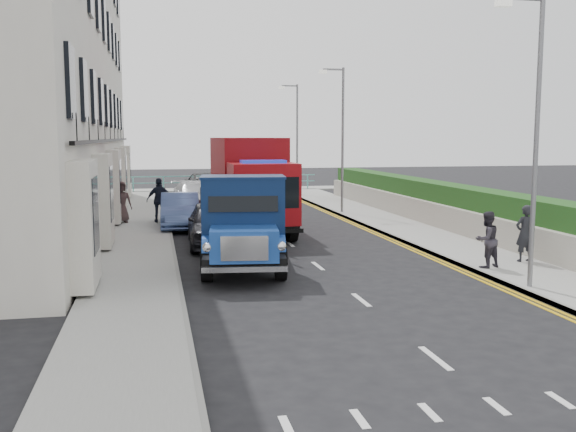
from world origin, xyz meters
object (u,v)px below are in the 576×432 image
at_px(lamp_near, 532,126).
at_px(pedestrian_east_near, 525,233).
at_px(red_lorry, 250,182).
at_px(lamp_mid, 340,131).
at_px(bedford_lorry, 243,229).
at_px(lamp_far, 295,133).
at_px(parked_car_front, 215,223).

xyz_separation_m(lamp_near, pedestrian_east_near, (1.74, 2.86, -3.05)).
xyz_separation_m(red_lorry, pedestrian_east_near, (6.82, -8.41, -1.02)).
bearing_deg(lamp_mid, red_lorry, -136.99).
xyz_separation_m(lamp_mid, bedford_lorry, (-6.43, -12.51, -2.78)).
relative_size(lamp_near, lamp_far, 1.00).
xyz_separation_m(lamp_mid, pedestrian_east_near, (1.74, -13.14, -3.05)).
distance_m(lamp_near, pedestrian_east_near, 4.53).
xyz_separation_m(lamp_far, pedestrian_east_near, (1.74, -23.14, -3.05)).
height_order(lamp_mid, lamp_far, same).
height_order(lamp_mid, red_lorry, lamp_mid).
relative_size(lamp_mid, pedestrian_east_near, 4.22).
relative_size(lamp_far, bedford_lorry, 1.20).
xyz_separation_m(lamp_near, lamp_mid, (0.00, 16.00, 0.00)).
distance_m(bedford_lorry, pedestrian_east_near, 8.20).
bearing_deg(parked_car_front, lamp_near, -48.27).
height_order(bedford_lorry, parked_car_front, bedford_lorry).
bearing_deg(lamp_near, parked_car_front, 129.66).
distance_m(red_lorry, parked_car_front, 3.73).
bearing_deg(red_lorry, bedford_lorry, -100.82).
xyz_separation_m(lamp_near, red_lorry, (-5.07, 11.27, -2.03)).
height_order(lamp_near, pedestrian_east_near, lamp_near).
bearing_deg(lamp_far, lamp_mid, -90.00).
distance_m(lamp_mid, lamp_far, 10.00).
relative_size(lamp_near, bedford_lorry, 1.20).
bearing_deg(bedford_lorry, pedestrian_east_near, 2.51).
bearing_deg(lamp_mid, bedford_lorry, -117.21).
relative_size(lamp_mid, parked_car_front, 1.54).
height_order(bedford_lorry, red_lorry, red_lorry).
xyz_separation_m(lamp_near, parked_car_front, (-6.78, 8.17, -3.23)).
distance_m(lamp_near, lamp_mid, 16.00).
distance_m(parked_car_front, pedestrian_east_near, 10.04).
bearing_deg(lamp_near, lamp_mid, 90.00).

